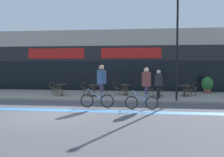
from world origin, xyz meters
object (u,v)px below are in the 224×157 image
planter_pot (207,85)px  cyclist_1 (100,83)px  bistro_table_1 (94,88)px  bistro_table_2 (126,88)px  cafe_chair_2_near (125,88)px  bistro_table_4 (185,88)px  cafe_chair_0_side (53,87)px  bistro_table_0 (62,87)px  bistro_table_3 (159,88)px  cafe_chair_3_near (160,89)px  cafe_chair_0_near (59,88)px  lamp_post (177,41)px  cafe_chair_2_side (117,87)px  cafe_chair_1_side (85,88)px  cafe_chair_1_near (92,89)px  cafe_chair_3_side (150,88)px  cafe_chair_4_near (186,89)px  cyclist_0 (145,85)px  pedestrian_near_end (159,82)px  cafe_chair_4_side (194,88)px

planter_pot → cyclist_1: 9.35m
bistro_table_1 → bistro_table_2: (2.06, 0.83, -0.02)m
bistro_table_2 → cafe_chair_2_near: (-0.00, -0.63, 0.01)m
bistro_table_4 → cafe_chair_0_side: (-8.89, -0.73, 0.00)m
bistro_table_0 → bistro_table_3: size_ratio=1.02×
bistro_table_1 → cafe_chair_3_near: size_ratio=0.83×
cafe_chair_0_near → cafe_chair_3_near: bearing=-82.4°
cafe_chair_3_near → lamp_post: size_ratio=0.15×
cafe_chair_2_side → cafe_chair_0_side: bearing=-177.9°
bistro_table_1 → lamp_post: bearing=-16.0°
bistro_table_3 → cafe_chair_1_side: bearing=-173.6°
cafe_chair_1_near → cafe_chair_3_side: 3.86m
bistro_table_0 → bistro_table_2: bistro_table_0 is taller
cafe_chair_1_near → cafe_chair_4_near: bearing=-81.0°
cafe_chair_2_side → cyclist_0: size_ratio=0.44×
cafe_chair_2_near → lamp_post: size_ratio=0.15×
cafe_chair_2_side → pedestrian_near_end: 3.28m
cafe_chair_0_side → cyclist_1: bearing=-38.4°
cafe_chair_1_side → cafe_chair_0_near: bearing=-170.1°
cafe_chair_1_near → cafe_chair_4_side: (6.64, 1.50, 0.00)m
bistro_table_0 → cafe_chair_1_near: (2.25, -0.76, -0.01)m
bistro_table_0 → cafe_chair_1_near: size_ratio=0.83×
bistro_table_3 → cafe_chair_0_near: (-6.57, -1.04, -0.01)m
bistro_table_2 → pedestrian_near_end: 2.77m
cafe_chair_1_near → cafe_chair_0_side: bearing=75.9°
bistro_table_3 → lamp_post: size_ratio=0.12×
cafe_chair_4_near → cafe_chair_3_side: bearing=81.9°
cafe_chair_4_near → cyclist_1: cyclist_1 is taller
bistro_table_1 → cafe_chair_1_near: bearing=-90.1°
cafe_chair_2_side → lamp_post: bearing=-38.3°
cafe_chair_2_near → cafe_chair_4_near: same height
cafe_chair_2_side → cyclist_0: 5.37m
bistro_table_1 → bistro_table_3: bearing=7.2°
cafe_chair_2_near → lamp_post: bearing=-116.2°
bistro_table_0 → bistro_table_4: 8.30m
cafe_chair_0_near → cyclist_0: cyclist_0 is taller
bistro_table_3 → cyclist_0: cyclist_0 is taller
planter_pot → cyclist_0: cyclist_0 is taller
bistro_table_0 → cafe_chair_3_side: 5.95m
bistro_table_4 → cafe_chair_2_side: (-4.59, -0.04, 0.00)m
lamp_post → cafe_chair_4_near: bearing=65.4°
cafe_chair_0_near → pedestrian_near_end: bearing=-89.0°
bistro_table_3 → cafe_chair_2_near: bearing=-171.5°
bistro_table_4 → cafe_chair_4_near: cafe_chair_4_near is taller
bistro_table_2 → bistro_table_4: same height
lamp_post → pedestrian_near_end: size_ratio=3.46×
cafe_chair_1_side → cafe_chair_2_near: (2.68, 0.21, 0.00)m
cyclist_0 → pedestrian_near_end: cyclist_0 is taller
cafe_chair_0_side → cafe_chair_3_side: 6.57m
cafe_chair_0_near → cafe_chair_2_near: 4.37m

